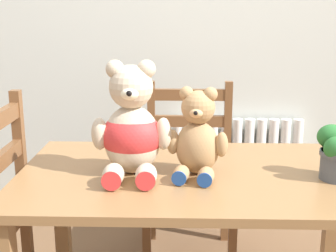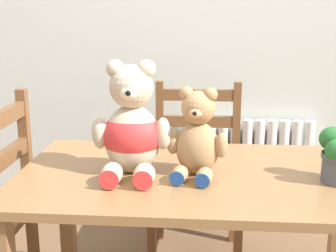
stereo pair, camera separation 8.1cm
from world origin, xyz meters
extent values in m
cube|color=silver|center=(0.00, 1.55, 1.30)|extent=(8.00, 0.04, 2.60)
cylinder|color=white|center=(-0.09, 1.48, 0.33)|extent=(0.06, 0.06, 0.65)
cylinder|color=white|center=(-0.02, 1.48, 0.33)|extent=(0.06, 0.06, 0.65)
cylinder|color=white|center=(0.05, 1.48, 0.33)|extent=(0.06, 0.06, 0.65)
cylinder|color=white|center=(0.12, 1.48, 0.33)|extent=(0.06, 0.06, 0.65)
cylinder|color=white|center=(0.19, 1.48, 0.33)|extent=(0.06, 0.06, 0.65)
cylinder|color=white|center=(0.27, 1.48, 0.33)|extent=(0.06, 0.06, 0.65)
cylinder|color=white|center=(0.34, 1.48, 0.33)|extent=(0.06, 0.06, 0.65)
cylinder|color=white|center=(0.41, 1.48, 0.33)|extent=(0.06, 0.06, 0.65)
cylinder|color=white|center=(0.48, 1.48, 0.33)|extent=(0.06, 0.06, 0.65)
cylinder|color=white|center=(0.55, 1.48, 0.33)|extent=(0.06, 0.06, 0.65)
cylinder|color=white|center=(0.62, 1.48, 0.33)|extent=(0.06, 0.06, 0.65)
cube|color=white|center=(0.27, 1.48, 0.02)|extent=(0.78, 0.10, 0.04)
cube|color=olive|center=(0.00, 0.38, 0.70)|extent=(1.29, 0.75, 0.03)
cube|color=olive|center=(-0.60, 0.70, 0.34)|extent=(0.06, 0.06, 0.69)
cube|color=olive|center=(0.60, 0.70, 0.34)|extent=(0.06, 0.06, 0.69)
cube|color=brown|center=(-0.02, 1.04, 0.42)|extent=(0.45, 0.44, 0.03)
cube|color=brown|center=(0.18, 0.84, 0.20)|extent=(0.04, 0.04, 0.40)
cube|color=brown|center=(-0.23, 0.84, 0.20)|extent=(0.04, 0.04, 0.40)
cube|color=brown|center=(0.18, 1.24, 0.46)|extent=(0.04, 0.04, 0.91)
cube|color=brown|center=(-0.23, 1.24, 0.46)|extent=(0.04, 0.04, 0.91)
cube|color=brown|center=(-0.02, 1.24, 0.84)|extent=(0.37, 0.03, 0.06)
cube|color=brown|center=(-0.02, 1.24, 0.70)|extent=(0.37, 0.03, 0.06)
cube|color=brown|center=(-0.73, 0.62, 0.48)|extent=(0.04, 0.04, 0.97)
cube|color=brown|center=(-0.73, 0.44, 0.89)|extent=(0.03, 0.32, 0.06)
cube|color=brown|center=(-0.73, 0.44, 0.74)|extent=(0.03, 0.32, 0.06)
ellipsoid|color=beige|center=(-0.24, 0.37, 0.84)|extent=(0.20, 0.17, 0.24)
sphere|color=beige|center=(-0.24, 0.37, 1.03)|extent=(0.15, 0.15, 0.15)
sphere|color=beige|center=(-0.19, 0.37, 1.09)|extent=(0.06, 0.06, 0.06)
sphere|color=beige|center=(-0.29, 0.37, 1.09)|extent=(0.06, 0.06, 0.06)
ellipsoid|color=white|center=(-0.24, 0.31, 1.01)|extent=(0.07, 0.06, 0.05)
sphere|color=black|center=(-0.24, 0.29, 1.02)|extent=(0.02, 0.02, 0.02)
ellipsoid|color=beige|center=(-0.13, 0.35, 0.87)|extent=(0.06, 0.06, 0.11)
ellipsoid|color=beige|center=(-0.35, 0.35, 0.87)|extent=(0.06, 0.06, 0.11)
ellipsoid|color=beige|center=(-0.18, 0.25, 0.75)|extent=(0.08, 0.12, 0.07)
cylinder|color=red|center=(-0.18, 0.19, 0.75)|extent=(0.06, 0.01, 0.06)
ellipsoid|color=beige|center=(-0.29, 0.24, 0.75)|extent=(0.08, 0.12, 0.07)
cylinder|color=red|center=(-0.29, 0.19, 0.75)|extent=(0.06, 0.01, 0.06)
ellipsoid|color=red|center=(-0.24, 0.37, 0.85)|extent=(0.22, 0.19, 0.18)
ellipsoid|color=tan|center=(-0.01, 0.37, 0.81)|extent=(0.17, 0.15, 0.19)
sphere|color=tan|center=(-0.01, 0.37, 0.96)|extent=(0.12, 0.12, 0.12)
sphere|color=tan|center=(0.03, 0.36, 1.00)|extent=(0.05, 0.05, 0.05)
sphere|color=tan|center=(-0.05, 0.38, 1.00)|extent=(0.05, 0.05, 0.05)
ellipsoid|color=#E5B279|center=(-0.02, 0.33, 0.95)|extent=(0.06, 0.05, 0.04)
sphere|color=black|center=(-0.02, 0.31, 0.95)|extent=(0.01, 0.01, 0.01)
ellipsoid|color=tan|center=(0.07, 0.34, 0.83)|extent=(0.05, 0.05, 0.09)
ellipsoid|color=tan|center=(-0.10, 0.37, 0.83)|extent=(0.05, 0.05, 0.09)
ellipsoid|color=tan|center=(0.02, 0.27, 0.75)|extent=(0.07, 0.10, 0.06)
cylinder|color=#1E4793|center=(0.01, 0.22, 0.75)|extent=(0.05, 0.01, 0.05)
ellipsoid|color=tan|center=(-0.07, 0.28, 0.75)|extent=(0.07, 0.10, 0.06)
cylinder|color=#1E4793|center=(-0.07, 0.24, 0.75)|extent=(0.05, 0.01, 0.05)
ellipsoid|color=#286B2D|center=(0.45, 0.36, 0.86)|extent=(0.10, 0.08, 0.09)
ellipsoid|color=#286B2D|center=(0.45, 0.29, 0.84)|extent=(0.08, 0.06, 0.08)
camera|label=1|loc=(-0.07, -1.20, 1.29)|focal=50.00mm
camera|label=2|loc=(0.02, -1.20, 1.29)|focal=50.00mm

